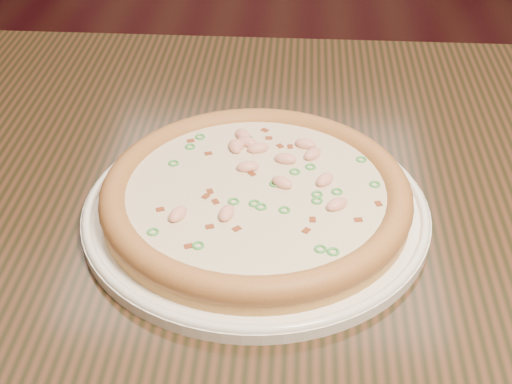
{
  "coord_description": "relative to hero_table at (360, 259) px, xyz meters",
  "views": [
    {
      "loc": [
        0.2,
        -0.85,
        1.21
      ],
      "look_at": [
        0.17,
        -0.27,
        0.78
      ],
      "focal_mm": 50.0,
      "sensor_mm": 36.0,
      "label": 1
    }
  ],
  "objects": [
    {
      "name": "pizza",
      "position": [
        -0.12,
        -0.05,
        0.13
      ],
      "size": [
        0.32,
        0.32,
        0.03
      ],
      "color": "tan",
      "rests_on": "plate"
    },
    {
      "name": "plate",
      "position": [
        -0.12,
        -0.05,
        0.11
      ],
      "size": [
        0.36,
        0.36,
        0.02
      ],
      "color": "white",
      "rests_on": "hero_table"
    },
    {
      "name": "hero_table",
      "position": [
        0.0,
        0.0,
        0.0
      ],
      "size": [
        1.2,
        0.8,
        0.75
      ],
      "color": "black",
      "rests_on": "ground"
    }
  ]
}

